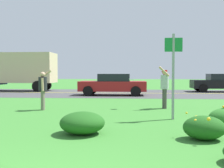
% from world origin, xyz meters
% --- Properties ---
extents(ground_plane, '(120.00, 120.00, 0.00)m').
position_xyz_m(ground_plane, '(0.00, 9.13, 0.00)').
color(ground_plane, '#387A2D').
extents(highway_strip, '(120.00, 8.96, 0.01)m').
position_xyz_m(highway_strip, '(0.00, 18.27, 0.00)').
color(highway_strip, '#424244').
rests_on(highway_strip, ground).
extents(highway_center_stripe, '(120.00, 0.16, 0.00)m').
position_xyz_m(highway_center_stripe, '(0.00, 18.27, 0.01)').
color(highway_center_stripe, yellow).
rests_on(highway_center_stripe, ground).
extents(daylily_clump_near_camera, '(0.93, 0.85, 0.58)m').
position_xyz_m(daylily_clump_near_camera, '(3.03, 3.96, 0.27)').
color(daylily_clump_near_camera, '#1E5619').
rests_on(daylily_clump_near_camera, ground).
extents(daylily_clump_mid_left, '(1.10, 1.13, 0.54)m').
position_xyz_m(daylily_clump_mid_left, '(0.21, 4.33, 0.27)').
color(daylily_clump_mid_left, '#1E5619').
rests_on(daylily_clump_mid_left, ground).
extents(sign_post_near_path, '(0.56, 0.10, 2.74)m').
position_xyz_m(sign_post_near_path, '(2.72, 6.65, 1.65)').
color(sign_post_near_path, '#93969B').
rests_on(sign_post_near_path, ground).
extents(person_thrower_dark_shirt, '(0.49, 0.54, 1.63)m').
position_xyz_m(person_thrower_dark_shirt, '(-2.20, 8.52, 0.92)').
color(person_thrower_dark_shirt, '#232328').
rests_on(person_thrower_dark_shirt, ground).
extents(person_catcher_red_cap_gray_shirt, '(0.48, 0.54, 1.78)m').
position_xyz_m(person_catcher_red_cap_gray_shirt, '(2.75, 9.38, 0.99)').
color(person_catcher_red_cap_gray_shirt, '#B2B2B7').
rests_on(person_catcher_red_cap_gray_shirt, ground).
extents(frisbee_white, '(0.25, 0.25, 0.08)m').
position_xyz_m(frisbee_white, '(1.38, 9.29, 1.22)').
color(frisbee_white, white).
extents(car_black_center_left, '(4.50, 2.00, 1.45)m').
position_xyz_m(car_black_center_left, '(8.40, 20.28, 0.74)').
color(car_black_center_left, black).
rests_on(car_black_center_left, ground).
extents(car_red_center_right, '(4.50, 2.00, 1.45)m').
position_xyz_m(car_red_center_right, '(0.05, 16.25, 0.74)').
color(car_red_center_right, maroon).
rests_on(car_red_center_right, ground).
extents(box_truck_navy, '(6.70, 2.46, 3.20)m').
position_xyz_m(box_truck_navy, '(-8.46, 20.28, 1.80)').
color(box_truck_navy, navy).
rests_on(box_truck_navy, ground).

